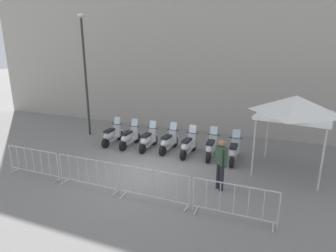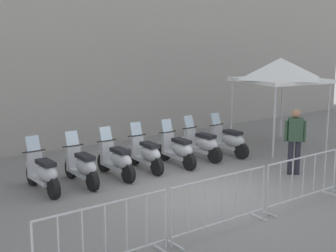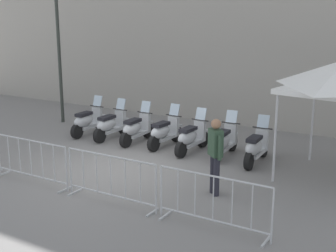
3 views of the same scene
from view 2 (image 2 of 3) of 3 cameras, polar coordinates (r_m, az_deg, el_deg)
ground_plane at (r=10.71m, az=4.68°, el=-8.34°), size 120.00×120.00×0.00m
motorcycle_0 at (r=11.02m, az=-15.13°, el=-5.66°), size 0.65×1.72×1.24m
motorcycle_1 at (r=11.37m, az=-10.53°, el=-4.96°), size 0.61×1.72×1.24m
motorcycle_2 at (r=11.83m, az=-6.31°, el=-4.24°), size 0.64×1.72×1.24m
motorcycle_3 at (r=12.40m, az=-2.67°, el=-3.49°), size 0.57×1.73×1.24m
motorcycle_4 at (r=12.87m, az=1.23°, el=-2.97°), size 0.58×1.72×1.24m
motorcycle_5 at (r=13.57m, az=4.19°, el=-2.28°), size 0.70×1.71×1.24m
motorcycle_6 at (r=14.13m, az=7.47°, el=-1.82°), size 0.68×1.71×1.24m
barrier_segment_0 at (r=7.24m, az=-7.71°, el=-13.44°), size 2.27×0.78×1.07m
barrier_segment_1 at (r=8.56m, az=6.54°, el=-9.57°), size 2.27×0.78×1.07m
barrier_segment_2 at (r=10.26m, az=16.35°, el=-6.50°), size 2.27×0.78×1.07m
officer_near_row_end at (r=12.37m, az=15.39°, el=-1.40°), size 0.48×0.38×1.73m
canopy_tent at (r=15.26m, az=13.69°, el=6.70°), size 2.40×2.40×2.91m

